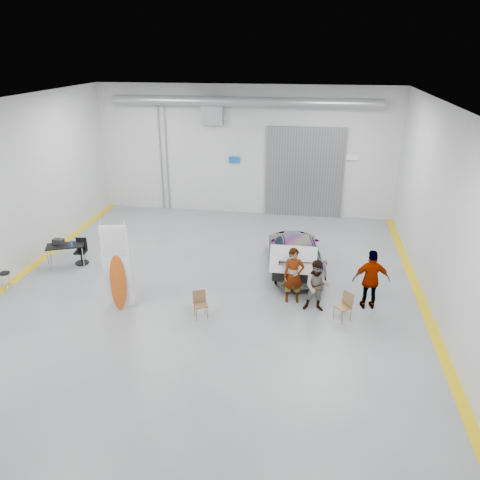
# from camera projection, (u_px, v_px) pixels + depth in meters

# --- Properties ---
(ground) EXTENTS (16.00, 16.00, 0.00)m
(ground) POSITION_uv_depth(u_px,v_px,m) (210.00, 289.00, 15.66)
(ground) COLOR slate
(ground) RESTS_ON ground
(room_shell) EXTENTS (14.02, 16.18, 6.01)m
(room_shell) POSITION_uv_depth(u_px,v_px,m) (228.00, 155.00, 16.09)
(room_shell) COLOR #B4B7B9
(room_shell) RESTS_ON ground
(sedan_car) EXTENTS (2.41, 4.63, 1.28)m
(sedan_car) POSITION_uv_depth(u_px,v_px,m) (296.00, 251.00, 16.99)
(sedan_car) COLOR silver
(sedan_car) RESTS_ON ground
(person_a) EXTENTS (0.73, 0.54, 1.82)m
(person_a) POSITION_uv_depth(u_px,v_px,m) (294.00, 276.00, 14.59)
(person_a) COLOR #947350
(person_a) RESTS_ON ground
(person_b) EXTENTS (0.82, 0.63, 1.67)m
(person_b) POSITION_uv_depth(u_px,v_px,m) (317.00, 286.00, 14.11)
(person_b) COLOR teal
(person_b) RESTS_ON ground
(person_c) EXTENTS (1.17, 0.59, 1.93)m
(person_c) POSITION_uv_depth(u_px,v_px,m) (371.00, 280.00, 14.21)
(person_c) COLOR brown
(person_c) RESTS_ON ground
(surfboard_display) EXTENTS (0.81, 0.34, 2.91)m
(surfboard_display) POSITION_uv_depth(u_px,v_px,m) (116.00, 274.00, 14.08)
(surfboard_display) COLOR white
(surfboard_display) RESTS_ON ground
(folding_chair_near) EXTENTS (0.51, 0.55, 0.82)m
(folding_chair_near) POSITION_uv_depth(u_px,v_px,m) (201.00, 310.00, 13.96)
(folding_chair_near) COLOR brown
(folding_chair_near) RESTS_ON ground
(folding_chair_far) EXTENTS (0.57, 0.65, 0.86)m
(folding_chair_far) POSITION_uv_depth(u_px,v_px,m) (342.00, 312.00, 13.82)
(folding_chair_far) COLOR brown
(folding_chair_far) RESTS_ON ground
(shop_stool) EXTENTS (0.34, 0.34, 0.67)m
(shop_stool) POSITION_uv_depth(u_px,v_px,m) (6.00, 282.00, 15.44)
(shop_stool) COLOR black
(shop_stool) RESTS_ON ground
(work_table) EXTENTS (1.46, 1.10, 1.07)m
(work_table) POSITION_uv_depth(u_px,v_px,m) (63.00, 245.00, 17.07)
(work_table) COLOR gray
(work_table) RESTS_ON ground
(office_chair) EXTENTS (0.51, 0.51, 0.95)m
(office_chair) POSITION_uv_depth(u_px,v_px,m) (82.00, 253.00, 17.41)
(office_chair) COLOR black
(office_chair) RESTS_ON ground
(trunk_lid) EXTENTS (1.50, 0.91, 0.04)m
(trunk_lid) POSITION_uv_depth(u_px,v_px,m) (294.00, 257.00, 14.95)
(trunk_lid) COLOR silver
(trunk_lid) RESTS_ON sedan_car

